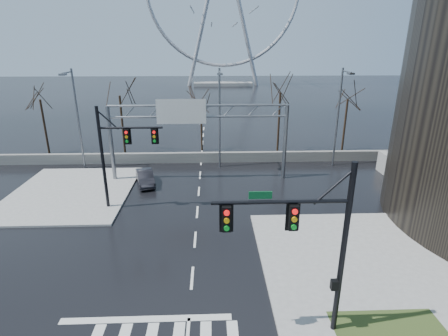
{
  "coord_description": "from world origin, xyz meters",
  "views": [
    {
      "loc": [
        1.16,
        -16.13,
        12.13
      ],
      "look_at": [
        2.01,
        6.75,
        4.0
      ],
      "focal_mm": 28.0,
      "sensor_mm": 36.0,
      "label": 1
    }
  ],
  "objects_px": {
    "sign_gantry": "(194,126)",
    "car": "(145,177)",
    "signal_mast_near": "(312,237)",
    "signal_mast_far": "(117,149)"
  },
  "relations": [
    {
      "from": "signal_mast_far",
      "to": "car",
      "type": "relative_size",
      "value": 2.02
    },
    {
      "from": "signal_mast_far",
      "to": "car",
      "type": "bearing_deg",
      "value": 79.28
    },
    {
      "from": "sign_gantry",
      "to": "car",
      "type": "bearing_deg",
      "value": -166.38
    },
    {
      "from": "signal_mast_near",
      "to": "signal_mast_far",
      "type": "xyz_separation_m",
      "value": [
        -11.01,
        13.0,
        -0.04
      ]
    },
    {
      "from": "signal_mast_near",
      "to": "car",
      "type": "xyz_separation_m",
      "value": [
        -10.08,
        17.89,
        -4.22
      ]
    },
    {
      "from": "signal_mast_near",
      "to": "sign_gantry",
      "type": "height_order",
      "value": "signal_mast_near"
    },
    {
      "from": "signal_mast_near",
      "to": "car",
      "type": "height_order",
      "value": "signal_mast_near"
    },
    {
      "from": "car",
      "to": "signal_mast_near",
      "type": "bearing_deg",
      "value": -77.09
    },
    {
      "from": "signal_mast_near",
      "to": "signal_mast_far",
      "type": "height_order",
      "value": "same"
    },
    {
      "from": "signal_mast_far",
      "to": "car",
      "type": "height_order",
      "value": "signal_mast_far"
    }
  ]
}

